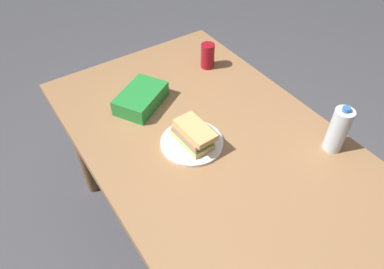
{
  "coord_description": "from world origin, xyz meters",
  "views": [
    {
      "loc": [
        0.69,
        -0.62,
        1.78
      ],
      "look_at": [
        -0.11,
        -0.08,
        0.81
      ],
      "focal_mm": 33.48,
      "sensor_mm": 36.0,
      "label": 1
    }
  ],
  "objects_px": {
    "dining_table": "(224,168)",
    "paper_plate": "(192,142)",
    "water_bottle_tall": "(338,130)",
    "soda_can_red": "(208,56)",
    "sandwich": "(193,134)",
    "chip_bag": "(141,98)"
  },
  "relations": [
    {
      "from": "water_bottle_tall",
      "to": "paper_plate",
      "type": "bearing_deg",
      "value": -125.79
    },
    {
      "from": "dining_table",
      "to": "soda_can_red",
      "type": "height_order",
      "value": "soda_can_red"
    },
    {
      "from": "paper_plate",
      "to": "sandwich",
      "type": "bearing_deg",
      "value": 29.16
    },
    {
      "from": "paper_plate",
      "to": "water_bottle_tall",
      "type": "distance_m",
      "value": 0.55
    },
    {
      "from": "soda_can_red",
      "to": "water_bottle_tall",
      "type": "bearing_deg",
      "value": 6.5
    },
    {
      "from": "paper_plate",
      "to": "chip_bag",
      "type": "xyz_separation_m",
      "value": [
        -0.32,
        -0.05,
        0.03
      ]
    },
    {
      "from": "dining_table",
      "to": "chip_bag",
      "type": "bearing_deg",
      "value": -162.98
    },
    {
      "from": "soda_can_red",
      "to": "chip_bag",
      "type": "bearing_deg",
      "value": -79.15
    },
    {
      "from": "dining_table",
      "to": "soda_can_red",
      "type": "xyz_separation_m",
      "value": [
        -0.51,
        0.28,
        0.15
      ]
    },
    {
      "from": "dining_table",
      "to": "paper_plate",
      "type": "distance_m",
      "value": 0.17
    },
    {
      "from": "paper_plate",
      "to": "water_bottle_tall",
      "type": "xyz_separation_m",
      "value": [
        0.32,
        0.44,
        0.09
      ]
    },
    {
      "from": "dining_table",
      "to": "paper_plate",
      "type": "relative_size",
      "value": 6.69
    },
    {
      "from": "sandwich",
      "to": "water_bottle_tall",
      "type": "relative_size",
      "value": 0.93
    },
    {
      "from": "dining_table",
      "to": "sandwich",
      "type": "distance_m",
      "value": 0.2
    },
    {
      "from": "dining_table",
      "to": "water_bottle_tall",
      "type": "height_order",
      "value": "water_bottle_tall"
    },
    {
      "from": "chip_bag",
      "to": "paper_plate",
      "type": "bearing_deg",
      "value": 68.25
    },
    {
      "from": "dining_table",
      "to": "chip_bag",
      "type": "height_order",
      "value": "chip_bag"
    },
    {
      "from": "dining_table",
      "to": "sandwich",
      "type": "xyz_separation_m",
      "value": [
        -0.11,
        -0.08,
        0.15
      ]
    },
    {
      "from": "sandwich",
      "to": "water_bottle_tall",
      "type": "xyz_separation_m",
      "value": [
        0.31,
        0.44,
        0.04
      ]
    },
    {
      "from": "paper_plate",
      "to": "sandwich",
      "type": "xyz_separation_m",
      "value": [
        0.0,
        0.0,
        0.05
      ]
    },
    {
      "from": "chip_bag",
      "to": "dining_table",
      "type": "bearing_deg",
      "value": 76.14
    },
    {
      "from": "water_bottle_tall",
      "to": "soda_can_red",
      "type": "bearing_deg",
      "value": -173.5
    }
  ]
}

